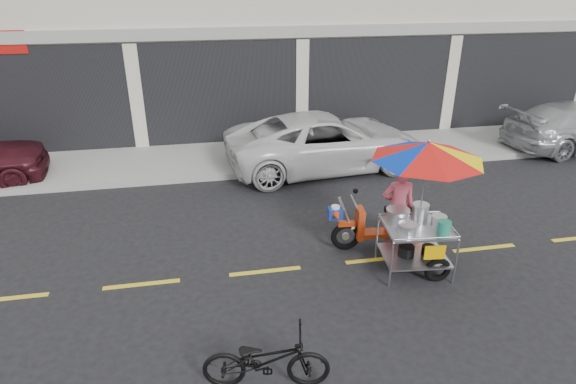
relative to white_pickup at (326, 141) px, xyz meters
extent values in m
plane|color=black|center=(-0.17, -4.39, -0.69)|extent=(90.00, 90.00, 0.00)
cube|color=gray|center=(-0.17, 1.11, -0.62)|extent=(45.00, 3.00, 0.15)
cube|color=black|center=(-0.17, 2.08, 0.76)|extent=(35.28, 0.06, 2.90)
cube|color=gray|center=(-0.17, 2.06, 2.41)|extent=(36.00, 0.12, 0.30)
cube|color=gold|center=(-0.17, -4.39, -0.69)|extent=(42.00, 0.10, 0.01)
imported|color=silver|center=(0.00, 0.00, 0.00)|extent=(5.19, 2.80, 1.38)
imported|color=black|center=(-2.50, -6.80, -0.29)|extent=(1.58, 0.77, 0.80)
torus|color=black|center=(-0.65, -3.95, -0.43)|extent=(0.55, 0.16, 0.54)
torus|color=black|center=(0.77, -4.09, -0.43)|extent=(0.55, 0.16, 0.54)
cylinder|color=#9EA0A5|center=(-0.65, -3.95, -0.43)|extent=(0.14, 0.07, 0.13)
cylinder|color=#9EA0A5|center=(0.77, -4.09, -0.43)|extent=(0.14, 0.07, 0.13)
cube|color=#AC300D|center=(-0.65, -3.95, -0.17)|extent=(0.31, 0.14, 0.08)
cylinder|color=#9EA0A5|center=(-0.65, -3.95, -0.03)|extent=(0.35, 0.08, 0.77)
cube|color=#AC300D|center=(-0.41, -3.97, -0.17)|extent=(0.15, 0.33, 0.57)
cube|color=#AC300D|center=(0.01, -4.01, -0.39)|extent=(0.78, 0.34, 0.08)
cube|color=#AC300D|center=(0.44, -4.06, -0.17)|extent=(0.73, 0.32, 0.38)
cube|color=black|center=(0.34, -4.05, 0.05)|extent=(0.64, 0.29, 0.09)
cylinder|color=#9EA0A5|center=(-0.54, -3.96, 0.26)|extent=(0.09, 0.52, 0.03)
sphere|color=black|center=(-0.46, -3.78, 0.37)|extent=(0.09, 0.09, 0.09)
cylinder|color=white|center=(-0.54, -3.96, -0.24)|extent=(0.12, 0.12, 0.05)
cube|color=navy|center=(-0.86, -3.93, 0.05)|extent=(0.27, 0.23, 0.19)
cylinder|color=white|center=(-0.86, -3.93, 0.16)|extent=(0.17, 0.17, 0.05)
cone|color=#AC300D|center=(-0.87, -4.09, 0.07)|extent=(0.19, 0.22, 0.17)
torus|color=black|center=(0.52, -5.16, -0.48)|extent=(0.44, 0.14, 0.44)
cylinder|color=#9EA0A5|center=(-0.29, -5.17, -0.29)|extent=(0.04, 0.04, 0.81)
cylinder|color=#9EA0A5|center=(-0.21, -4.33, -0.29)|extent=(0.04, 0.04, 0.81)
cylinder|color=#9EA0A5|center=(0.74, -5.28, -0.29)|extent=(0.04, 0.04, 0.81)
cylinder|color=#9EA0A5|center=(0.83, -4.43, -0.29)|extent=(0.04, 0.04, 0.81)
cube|color=#9EA0A5|center=(0.27, -4.80, -0.41)|extent=(1.12, 0.95, 0.03)
cube|color=#9EA0A5|center=(0.27, -4.80, 0.11)|extent=(1.12, 0.95, 0.04)
cylinder|color=#9EA0A5|center=(0.22, -5.23, 0.17)|extent=(1.04, 0.13, 0.02)
cylinder|color=#9EA0A5|center=(0.31, -4.38, 0.17)|extent=(1.04, 0.13, 0.02)
cylinder|color=#9EA0A5|center=(-0.25, -4.75, 0.17)|extent=(0.11, 0.85, 0.02)
cylinder|color=#9EA0A5|center=(0.79, -4.85, 0.17)|extent=(0.11, 0.85, 0.02)
cylinder|color=#9EA0A5|center=(0.31, -4.38, -0.41)|extent=(0.11, 0.71, 0.04)
cylinder|color=#9EA0A5|center=(0.31, -4.38, 0.07)|extent=(0.11, 0.71, 0.04)
cube|color=#D39600|center=(0.36, -5.27, -0.08)|extent=(0.33, 0.05, 0.24)
cylinder|color=#B7B7BC|center=(0.00, -4.58, 0.24)|extent=(0.41, 0.41, 0.22)
cylinder|color=#B7B7BC|center=(0.38, -4.60, 0.27)|extent=(0.29, 0.29, 0.28)
cylinder|color=#B7B7BC|center=(0.63, -4.79, 0.20)|extent=(0.27, 0.27, 0.14)
cylinder|color=#B7B7BC|center=(0.01, -4.95, 0.20)|extent=(0.32, 0.32, 0.14)
cylinder|color=#1E7C64|center=(0.57, -5.07, 0.24)|extent=(0.23, 0.23, 0.21)
cylinder|color=black|center=(0.13, -4.79, -0.31)|extent=(0.29, 0.29, 0.17)
cylinder|color=black|center=(0.50, -4.82, -0.32)|extent=(0.25, 0.25, 0.15)
cylinder|color=#9EA0A5|center=(0.32, -4.71, 0.82)|extent=(0.02, 0.02, 1.42)
sphere|color=#9EA0A5|center=(0.32, -4.71, 1.55)|extent=(0.06, 0.06, 0.06)
imported|color=#C54A5A|center=(0.25, -4.04, 0.11)|extent=(0.62, 0.44, 1.61)
camera|label=1|loc=(-3.04, -11.09, 3.88)|focal=30.00mm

